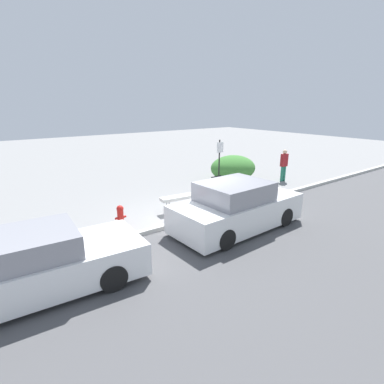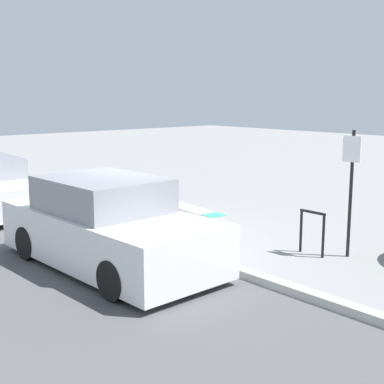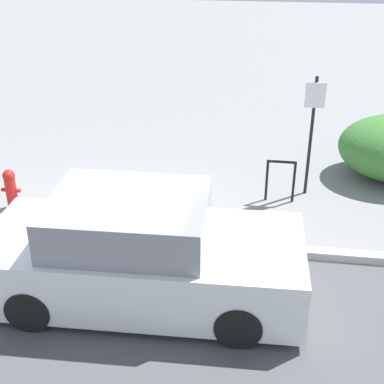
{
  "view_description": "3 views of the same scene",
  "coord_description": "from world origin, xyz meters",
  "px_view_note": "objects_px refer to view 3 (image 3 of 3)",
  "views": [
    {
      "loc": [
        -5.59,
        -7.59,
        3.82
      ],
      "look_at": [
        0.3,
        0.34,
        0.89
      ],
      "focal_mm": 28.0,
      "sensor_mm": 36.0,
      "label": 1
    },
    {
      "loc": [
        8.43,
        -6.07,
        2.9
      ],
      "look_at": [
        0.53,
        0.83,
        1.0
      ],
      "focal_mm": 50.0,
      "sensor_mm": 36.0,
      "label": 2
    },
    {
      "loc": [
        2.39,
        -7.27,
        4.74
      ],
      "look_at": [
        1.31,
        0.08,
        0.96
      ],
      "focal_mm": 50.0,
      "sensor_mm": 36.0,
      "label": 3
    }
  ],
  "objects_px": {
    "sign_post": "(312,126)",
    "parked_car_near": "(141,254)",
    "fire_hydrant": "(11,188)",
    "bike_rack": "(281,177)",
    "bench": "(148,187)"
  },
  "relations": [
    {
      "from": "bike_rack",
      "to": "parked_car_near",
      "type": "relative_size",
      "value": 0.19
    },
    {
      "from": "bench",
      "to": "parked_car_near",
      "type": "distance_m",
      "value": 2.41
    },
    {
      "from": "bike_rack",
      "to": "parked_car_near",
      "type": "bearing_deg",
      "value": -121.12
    },
    {
      "from": "parked_car_near",
      "to": "bench",
      "type": "bearing_deg",
      "value": 98.52
    },
    {
      "from": "fire_hydrant",
      "to": "parked_car_near",
      "type": "relative_size",
      "value": 0.18
    },
    {
      "from": "bike_rack",
      "to": "sign_post",
      "type": "relative_size",
      "value": 0.36
    },
    {
      "from": "bike_rack",
      "to": "fire_hydrant",
      "type": "bearing_deg",
      "value": -168.49
    },
    {
      "from": "fire_hydrant",
      "to": "bike_rack",
      "type": "bearing_deg",
      "value": 11.51
    },
    {
      "from": "sign_post",
      "to": "parked_car_near",
      "type": "relative_size",
      "value": 0.53
    },
    {
      "from": "bench",
      "to": "sign_post",
      "type": "xyz_separation_m",
      "value": [
        2.85,
        1.19,
        0.86
      ]
    },
    {
      "from": "bike_rack",
      "to": "fire_hydrant",
      "type": "distance_m",
      "value": 4.96
    },
    {
      "from": "fire_hydrant",
      "to": "sign_post",
      "type": "bearing_deg",
      "value": 14.46
    },
    {
      "from": "sign_post",
      "to": "parked_car_near",
      "type": "bearing_deg",
      "value": -124.17
    },
    {
      "from": "sign_post",
      "to": "fire_hydrant",
      "type": "height_order",
      "value": "sign_post"
    },
    {
      "from": "bike_rack",
      "to": "parked_car_near",
      "type": "xyz_separation_m",
      "value": [
        -1.91,
        -3.17,
        0.18
      ]
    }
  ]
}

